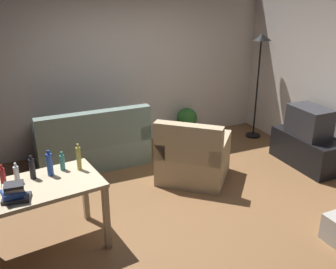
# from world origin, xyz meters

# --- Properties ---
(ground_plane) EXTENTS (5.20, 4.40, 0.02)m
(ground_plane) POSITION_xyz_m (0.00, 0.00, -0.01)
(ground_plane) COLOR brown
(wall_rear) EXTENTS (5.20, 0.10, 2.70)m
(wall_rear) POSITION_xyz_m (0.00, 2.20, 1.35)
(wall_rear) COLOR silver
(wall_rear) RESTS_ON ground_plane
(couch) EXTENTS (1.64, 0.84, 0.92)m
(couch) POSITION_xyz_m (-0.67, 1.59, 0.31)
(couch) COLOR slate
(couch) RESTS_ON ground_plane
(tv_stand) EXTENTS (0.44, 1.10, 0.48)m
(tv_stand) POSITION_xyz_m (2.25, 0.23, 0.24)
(tv_stand) COLOR black
(tv_stand) RESTS_ON ground_plane
(tv) EXTENTS (0.41, 0.60, 0.44)m
(tv) POSITION_xyz_m (2.25, 0.23, 0.70)
(tv) COLOR #2D2D33
(tv) RESTS_ON tv_stand
(torchiere_lamp) EXTENTS (0.32, 0.32, 1.81)m
(torchiere_lamp) POSITION_xyz_m (2.25, 1.52, 1.41)
(torchiere_lamp) COLOR black
(torchiere_lamp) RESTS_ON ground_plane
(desk) EXTENTS (1.28, 0.85, 0.76)m
(desk) POSITION_xyz_m (-1.61, -0.22, 0.65)
(desk) COLOR #C6B28E
(desk) RESTS_ON ground_plane
(potted_plant) EXTENTS (0.36, 0.36, 0.57)m
(potted_plant) POSITION_xyz_m (1.09, 1.90, 0.33)
(potted_plant) COLOR brown
(potted_plant) RESTS_ON ground_plane
(armchair) EXTENTS (1.23, 1.23, 0.92)m
(armchair) POSITION_xyz_m (0.49, 0.52, 0.32)
(armchair) COLOR tan
(armchair) RESTS_ON ground_plane
(bottle_red) EXTENTS (0.05, 0.05, 0.24)m
(bottle_red) POSITION_xyz_m (-1.91, -0.14, 0.87)
(bottle_red) COLOR #AD2323
(bottle_red) RESTS_ON desk
(bottle_clear) EXTENTS (0.05, 0.05, 0.21)m
(bottle_clear) POSITION_xyz_m (-1.79, -0.07, 0.85)
(bottle_clear) COLOR silver
(bottle_clear) RESTS_ON desk
(bottle_dark) EXTENTS (0.06, 0.06, 0.25)m
(bottle_dark) POSITION_xyz_m (-1.64, -0.06, 0.87)
(bottle_dark) COLOR black
(bottle_dark) RESTS_ON desk
(bottle_blue) EXTENTS (0.06, 0.06, 0.28)m
(bottle_blue) POSITION_xyz_m (-1.47, -0.06, 0.88)
(bottle_blue) COLOR #2347A3
(bottle_blue) RESTS_ON desk
(bottle_tall) EXTENTS (0.05, 0.05, 0.21)m
(bottle_tall) POSITION_xyz_m (-1.33, 0.01, 0.85)
(bottle_tall) COLOR teal
(bottle_tall) RESTS_ON desk
(bottle_squat) EXTENTS (0.05, 0.05, 0.29)m
(bottle_squat) POSITION_xyz_m (-1.17, -0.05, 0.89)
(bottle_squat) COLOR #BCB24C
(bottle_squat) RESTS_ON desk
(book_stack) EXTENTS (0.27, 0.21, 0.17)m
(book_stack) POSITION_xyz_m (-1.84, -0.43, 0.84)
(book_stack) COLOR #333338
(book_stack) RESTS_ON desk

